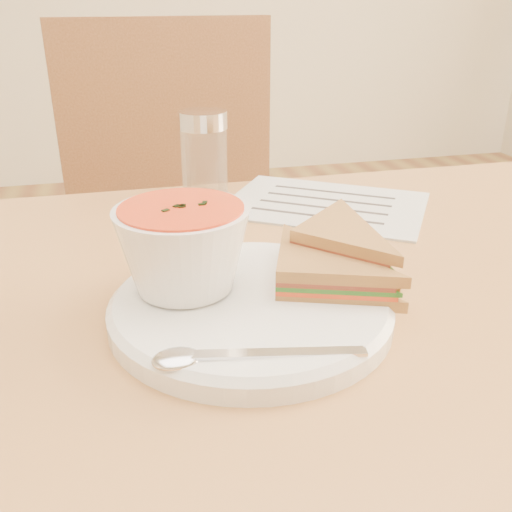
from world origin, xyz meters
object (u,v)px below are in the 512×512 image
object	(u,v)px
plate	(251,309)
soup_bowl	(183,253)
chair_far	(200,290)
condiment_shaker	(204,155)

from	to	relation	value
plate	soup_bowl	distance (m)	0.08
soup_bowl	plate	bearing A→B (deg)	-27.06
plate	chair_far	bearing A→B (deg)	86.67
soup_bowl	condiment_shaker	distance (m)	0.33
plate	soup_bowl	xyz separation A→B (m)	(-0.05, 0.03, 0.05)
chair_far	condiment_shaker	xyz separation A→B (m)	(-0.01, -0.20, 0.32)
chair_far	soup_bowl	bearing A→B (deg)	73.98
chair_far	plate	bearing A→B (deg)	79.98
chair_far	plate	world-z (taller)	chair_far
plate	condiment_shaker	size ratio (longest dim) A/B	2.07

